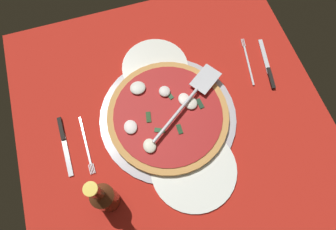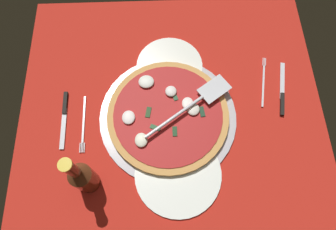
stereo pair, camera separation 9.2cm
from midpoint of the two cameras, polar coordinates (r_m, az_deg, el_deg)
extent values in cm
cube|color=red|center=(94.22, -1.93, -1.21)|extent=(95.70, 95.70, 0.80)
cube|color=white|center=(120.85, -26.35, 12.98)|extent=(6.84, 6.84, 0.10)
cube|color=white|center=(118.12, -20.11, 15.16)|extent=(6.84, 6.84, 0.10)
cube|color=silver|center=(116.95, -13.54, 17.24)|extent=(6.84, 6.84, 0.10)
cube|color=white|center=(117.36, -6.78, 19.10)|extent=(6.84, 6.84, 0.10)
cube|color=white|center=(119.35, -0.02, 20.69)|extent=(6.84, 6.84, 0.10)
cube|color=white|center=(118.56, -29.02, 9.33)|extent=(6.84, 6.84, 0.10)
cube|color=white|center=(114.97, -22.83, 11.53)|extent=(6.84, 6.84, 0.10)
cube|color=silver|center=(112.94, -16.22, 13.69)|extent=(6.84, 6.84, 0.10)
cube|color=white|center=(112.54, -9.35, 15.72)|extent=(6.84, 6.84, 0.10)
cube|color=silver|center=(113.79, -2.40, 17.51)|extent=(6.84, 6.84, 0.10)
cube|color=white|center=(116.65, 4.43, 19.01)|extent=(6.84, 6.84, 0.10)
cube|color=white|center=(120.99, 10.95, 20.19)|extent=(6.84, 6.84, 0.10)
cube|color=white|center=(112.57, -25.60, 7.68)|extent=(6.84, 6.84, 0.10)
cube|color=white|center=(109.64, -18.99, 9.88)|extent=(6.84, 6.84, 0.10)
cube|color=white|center=(108.37, -12.03, 12.02)|extent=(6.84, 6.84, 0.10)
cube|color=white|center=(108.81, -4.91, 14.00)|extent=(6.84, 6.84, 0.10)
cube|color=silver|center=(110.95, 2.16, 15.73)|extent=(6.84, 6.84, 0.10)
cube|color=silver|center=(114.70, 8.96, 17.16)|extent=(6.84, 6.84, 0.10)
cube|color=white|center=(119.89, 15.35, 18.27)|extent=(6.84, 6.84, 0.10)
cube|color=silver|center=(110.95, -28.42, 3.68)|extent=(6.84, 6.84, 0.10)
cube|color=white|center=(107.11, -21.84, 5.83)|extent=(6.84, 6.84, 0.10)
cube|color=white|center=(104.92, -14.83, 8.02)|extent=(6.84, 6.84, 0.10)
cube|color=silver|center=(104.49, -7.56, 10.14)|extent=(6.84, 6.84, 0.10)
cube|color=white|center=(105.84, -0.27, 12.08)|extent=(6.84, 6.84, 0.10)
cube|color=white|center=(108.90, 6.83, 13.76)|extent=(6.84, 6.84, 0.10)
cube|color=white|center=(113.54, 13.53, 15.15)|extent=(6.84, 6.84, 0.10)
cube|color=white|center=(105.41, -24.77, 1.61)|extent=(6.84, 6.84, 0.10)
cube|color=silver|center=(102.28, -17.74, 3.77)|extent=(6.84, 6.84, 0.10)
cube|color=white|center=(100.92, -10.35, 5.96)|extent=(6.84, 6.84, 0.10)
cube|color=silver|center=(101.39, -2.84, 8.07)|extent=(6.84, 6.84, 0.10)
cube|color=white|center=(103.69, 4.54, 9.99)|extent=(6.84, 6.84, 0.10)
cube|color=silver|center=(107.69, 11.56, 11.65)|extent=(6.84, 6.84, 0.10)
cube|color=white|center=(113.20, 18.06, 13.02)|extent=(6.84, 6.84, 0.10)
cube|color=white|center=(104.58, -27.75, -2.72)|extent=(6.84, 6.84, 0.10)
cube|color=white|center=(100.50, -20.74, -0.69)|extent=(6.84, 6.84, 0.10)
cube|color=white|center=(98.16, -13.28, 1.49)|extent=(6.84, 6.84, 0.10)
cube|color=white|center=(97.71, -5.58, 3.70)|extent=(6.84, 6.84, 0.10)
cube|color=silver|center=(99.15, 2.08, 5.82)|extent=(6.84, 6.84, 0.10)
cube|color=silver|center=(102.41, 9.43, 7.75)|extent=(6.84, 6.84, 0.10)
cube|color=white|center=(107.33, 16.28, 9.42)|extent=(6.84, 6.84, 0.10)
cube|color=white|center=(99.63, -23.83, -5.26)|extent=(6.84, 6.84, 0.10)
cube|color=white|center=(96.31, -16.33, -3.20)|extent=(6.84, 6.84, 0.10)
cube|color=white|center=(94.86, -8.48, -0.98)|extent=(6.84, 6.84, 0.10)
cube|color=white|center=(95.37, -0.55, 1.28)|extent=(6.84, 6.84, 0.10)
cube|color=silver|center=(97.81, 7.14, 3.46)|extent=(6.84, 6.84, 0.10)
cube|color=silver|center=(102.03, 14.36, 5.43)|extent=(6.84, 6.84, 0.10)
cube|color=white|center=(107.84, 20.94, 7.14)|extent=(6.84, 6.84, 0.10)
cube|color=white|center=(99.70, -27.00, -9.85)|extent=(6.84, 6.84, 0.10)
cube|color=silver|center=(95.40, -19.50, -8.01)|extent=(6.84, 6.84, 0.10)
cube|color=white|center=(92.94, -11.53, -5.89)|extent=(6.84, 6.84, 0.10)
cube|color=white|center=(92.45, -3.37, -3.59)|extent=(6.84, 6.84, 0.10)
cube|color=silver|center=(93.98, 4.66, -1.24)|extent=(6.84, 6.84, 0.10)
cube|color=white|center=(97.41, 12.26, 1.02)|extent=(6.84, 6.84, 0.10)
cube|color=white|center=(102.57, 19.24, 3.06)|extent=(6.84, 6.84, 0.10)
cube|color=white|center=(95.47, -22.78, -12.84)|extent=(6.84, 6.84, 0.10)
cube|color=silver|center=(92.00, -14.74, -10.94)|extent=(6.84, 6.84, 0.10)
cube|color=silver|center=(90.48, -6.37, -8.71)|extent=(6.84, 6.84, 0.10)
cube|color=white|center=(91.02, 1.98, -6.28)|extent=(6.84, 6.84, 0.10)
cube|color=silver|center=(93.57, 9.99, -3.80)|extent=(6.84, 6.84, 0.10)
cube|color=white|center=(97.98, 17.37, -1.43)|extent=(6.84, 6.84, 0.10)
cube|color=silver|center=(104.01, 24.00, 0.73)|extent=(6.84, 6.84, 0.10)
cube|color=white|center=(96.51, -26.14, -17.58)|extent=(6.84, 6.84, 0.10)
cube|color=silver|center=(92.07, -18.09, -16.01)|extent=(6.84, 6.84, 0.10)
cube|color=white|center=(89.52, -9.56, -13.99)|extent=(6.84, 6.84, 0.10)
cube|color=silver|center=(89.01, -0.90, -11.59)|extent=(6.84, 6.84, 0.10)
cube|color=silver|center=(90.59, 7.51, -8.97)|extent=(6.84, 6.84, 0.10)
cube|color=silver|center=(94.15, 15.33, -6.32)|extent=(6.84, 6.84, 0.10)
cube|color=white|center=(99.48, 22.39, -3.81)|extent=(6.84, 6.84, 0.10)
cube|color=white|center=(89.59, -12.93, -19.26)|extent=(6.84, 6.84, 0.10)
cube|color=white|center=(88.03, -4.00, -17.04)|extent=(6.84, 6.84, 0.10)
cube|color=white|center=(88.58, 4.81, -14.41)|extent=(6.84, 6.84, 0.10)
cube|color=white|center=(91.20, 13.10, -11.57)|extent=(6.84, 6.84, 0.10)
cube|color=white|center=(95.72, 20.61, -8.73)|extent=(6.84, 6.84, 0.10)
cube|color=silver|center=(101.88, 27.23, -6.07)|extent=(6.84, 6.84, 0.10)
cube|color=white|center=(87.59, 1.87, -20.01)|extent=(6.84, 6.84, 0.10)
cube|color=silver|center=(89.20, 10.64, -17.09)|extent=(6.84, 6.84, 0.10)
cube|color=silver|center=(92.81, 18.65, -14.00)|extent=(6.84, 6.84, 0.10)
cube|color=white|center=(98.21, 25.73, -10.98)|extent=(6.84, 6.84, 0.10)
cube|color=white|center=(90.85, 16.49, -19.54)|extent=(6.84, 6.84, 0.10)
cube|color=silver|center=(95.38, 24.07, -16.21)|extent=(6.84, 6.84, 0.10)
cylinder|color=#B6B2BA|center=(93.55, -2.80, -0.69)|extent=(42.63, 42.63, 0.97)
cylinder|color=white|center=(101.78, -5.21, 8.75)|extent=(22.09, 22.09, 1.00)
cylinder|color=white|center=(88.77, 1.92, -10.65)|extent=(25.26, 25.26, 1.00)
cylinder|color=#D5964D|center=(92.38, -2.83, -0.40)|extent=(37.65, 37.65, 1.55)
cylinder|color=#AE201F|center=(91.52, -2.86, -0.19)|extent=(33.66, 33.66, 0.30)
ellipsoid|color=white|center=(90.70, -10.10, -2.37)|extent=(4.54, 3.94, 1.16)
ellipsoid|color=white|center=(87.82, -6.52, -6.23)|extent=(4.45, 3.79, 1.39)
ellipsoid|color=white|center=(93.84, -3.55, 4.17)|extent=(3.76, 3.56, 1.36)
ellipsoid|color=white|center=(95.29, -8.53, 4.81)|extent=(4.61, 4.93, 1.34)
ellipsoid|color=silver|center=(92.05, 1.54, 1.93)|extent=(4.29, 3.95, 1.24)
ellipsoid|color=white|center=(92.70, 0.28, 2.68)|extent=(4.35, 3.58, 1.00)
cube|color=#244F2B|center=(89.54, -4.52, -3.29)|extent=(2.52, 3.47, 0.30)
cube|color=#183520|center=(92.63, 3.30, 1.85)|extent=(3.55, 1.84, 0.30)
cube|color=#18391B|center=(89.39, -0.72, -3.07)|extent=(3.08, 1.39, 0.30)
cube|color=#254C2E|center=(93.76, -2.50, 3.44)|extent=(3.16, 2.22, 0.30)
cube|color=#1C3B17|center=(91.34, -6.62, -0.75)|extent=(3.65, 2.04, 0.30)
cube|color=silver|center=(95.00, 4.44, 6.52)|extent=(10.43, 11.25, 0.30)
cylinder|color=silver|center=(89.16, -1.43, -0.31)|extent=(13.25, 18.32, 1.00)
cube|color=white|center=(96.50, -19.85, -5.46)|extent=(17.27, 13.93, 0.60)
cube|color=silver|center=(95.43, -18.20, -4.88)|extent=(15.58, 0.88, 0.25)
cube|color=silver|center=(92.62, -17.51, -10.25)|extent=(3.00, 0.27, 0.25)
cube|color=silver|center=(92.52, -17.25, -10.18)|extent=(3.00, 0.27, 0.25)
cube|color=silver|center=(92.43, -16.99, -10.11)|extent=(3.00, 0.27, 0.25)
cube|color=silver|center=(92.34, -16.72, -10.04)|extent=(3.00, 0.27, 0.25)
cube|color=black|center=(98.83, -22.21, -2.78)|extent=(7.62, 1.34, 0.80)
cube|color=silver|center=(95.91, -21.36, -7.44)|extent=(13.32, 1.64, 0.25)
cube|color=white|center=(105.25, 14.27, 8.95)|extent=(19.94, 16.73, 0.60)
cube|color=silver|center=(104.03, 12.70, 8.97)|extent=(15.14, 3.50, 0.25)
cube|color=silver|center=(108.84, 11.99, 13.11)|extent=(2.99, 0.79, 0.25)
cube|color=silver|center=(108.73, 11.76, 13.10)|extent=(2.99, 0.79, 0.25)
cube|color=silver|center=(108.61, 11.53, 13.09)|extent=(2.99, 0.79, 0.25)
cube|color=black|center=(103.00, 16.64, 6.46)|extent=(7.84, 2.65, 0.80)
cube|color=silver|center=(107.26, 15.60, 10.48)|extent=(13.58, 3.96, 0.25)
cylinder|color=#5A2D17|center=(84.99, -14.92, -15.53)|extent=(6.31, 6.31, 11.15)
cone|color=#5A2D17|center=(77.95, -16.25, -14.86)|extent=(6.31, 6.31, 3.52)
cylinder|color=#5A2D17|center=(72.60, -17.43, -14.25)|extent=(2.83, 2.83, 7.71)
cylinder|color=gold|center=(68.66, -18.42, -13.74)|extent=(3.25, 3.25, 0.60)
camera|label=1|loc=(0.05, -92.88, -7.04)|focal=32.00mm
camera|label=2|loc=(0.05, 87.12, 7.04)|focal=32.00mm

